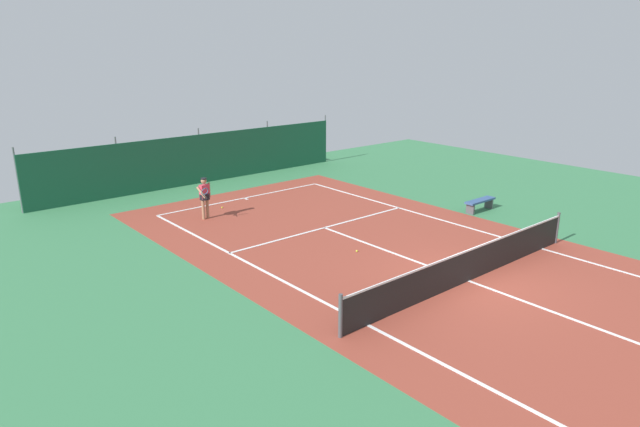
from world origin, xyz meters
TOP-DOWN VIEW (x-y plane):
  - ground_plane at (0.00, 0.00)m, footprint 36.00×36.00m
  - court_surface at (0.00, 0.00)m, footprint 11.02×26.60m
  - tennis_net at (0.00, 0.00)m, footprint 10.12×0.10m
  - back_fence at (-0.00, 16.23)m, footprint 16.30×0.98m
  - tennis_player at (-2.81, 10.28)m, footprint 0.65×0.79m
  - tennis_ball_near_player at (-1.56, 11.17)m, footprint 0.07×0.07m
  - tennis_ball_midcourt at (-0.83, 3.79)m, footprint 0.07×0.07m
  - parked_car at (1.61, 18.95)m, footprint 2.41×4.39m
  - courtside_bench at (6.31, 3.96)m, footprint 1.60×0.40m

SIDE VIEW (x-z plane):
  - ground_plane at x=0.00m, z-range 0.00..0.00m
  - court_surface at x=0.00m, z-range 0.00..0.01m
  - tennis_ball_near_player at x=-1.56m, z-range 0.00..0.07m
  - tennis_ball_midcourt at x=-0.83m, z-range 0.00..0.07m
  - courtside_bench at x=6.31m, z-range 0.13..0.62m
  - tennis_net at x=0.00m, z-range -0.04..1.06m
  - back_fence at x=0.00m, z-range -0.68..2.02m
  - parked_car at x=1.61m, z-range 0.00..1.68m
  - tennis_player at x=-2.81m, z-range 0.14..1.78m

